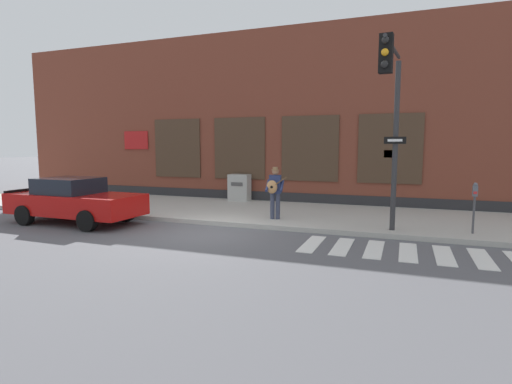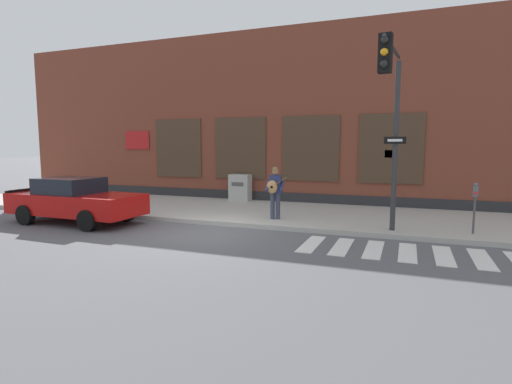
{
  "view_description": "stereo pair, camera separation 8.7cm",
  "coord_description": "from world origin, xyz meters",
  "px_view_note": "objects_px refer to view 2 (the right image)",
  "views": [
    {
      "loc": [
        5.48,
        -10.39,
        2.59
      ],
      "look_at": [
        1.06,
        1.44,
        1.13
      ],
      "focal_mm": 28.0,
      "sensor_mm": 36.0,
      "label": 1
    },
    {
      "loc": [
        5.56,
        -10.36,
        2.59
      ],
      "look_at": [
        1.06,
        1.44,
        1.13
      ],
      "focal_mm": 28.0,
      "sensor_mm": 36.0,
      "label": 2
    }
  ],
  "objects_px": {
    "busker": "(275,190)",
    "utility_box": "(240,187)",
    "red_car": "(75,200)",
    "traffic_light": "(392,107)",
    "parking_meter": "(475,200)"
  },
  "relations": [
    {
      "from": "red_car",
      "to": "utility_box",
      "type": "relative_size",
      "value": 3.93
    },
    {
      "from": "red_car",
      "to": "busker",
      "type": "xyz_separation_m",
      "value": [
        6.32,
        2.3,
        0.37
      ]
    },
    {
      "from": "red_car",
      "to": "utility_box",
      "type": "height_order",
      "value": "red_car"
    },
    {
      "from": "busker",
      "to": "parking_meter",
      "type": "relative_size",
      "value": 1.22
    },
    {
      "from": "busker",
      "to": "utility_box",
      "type": "distance_m",
      "value": 4.82
    },
    {
      "from": "busker",
      "to": "utility_box",
      "type": "height_order",
      "value": "busker"
    },
    {
      "from": "red_car",
      "to": "busker",
      "type": "bearing_deg",
      "value": 19.95
    },
    {
      "from": "busker",
      "to": "red_car",
      "type": "bearing_deg",
      "value": -160.05
    },
    {
      "from": "busker",
      "to": "parking_meter",
      "type": "bearing_deg",
      "value": -1.63
    },
    {
      "from": "red_car",
      "to": "parking_meter",
      "type": "distance_m",
      "value": 12.4
    },
    {
      "from": "red_car",
      "to": "busker",
      "type": "distance_m",
      "value": 6.74
    },
    {
      "from": "utility_box",
      "to": "busker",
      "type": "bearing_deg",
      "value": -52.93
    },
    {
      "from": "traffic_light",
      "to": "utility_box",
      "type": "distance_m",
      "value": 8.86
    },
    {
      "from": "red_car",
      "to": "utility_box",
      "type": "distance_m",
      "value": 7.02
    },
    {
      "from": "traffic_light",
      "to": "parking_meter",
      "type": "relative_size",
      "value": 3.48
    }
  ]
}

